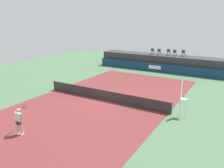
# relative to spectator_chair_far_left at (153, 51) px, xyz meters

# --- Properties ---
(ground_plane) EXTENTS (48.00, 48.00, 0.00)m
(ground_plane) POSITION_rel_spectator_chair_far_left_xyz_m (1.21, -12.12, -2.69)
(ground_plane) COLOR #4C704C
(court_inner) EXTENTS (12.00, 22.00, 0.00)m
(court_inner) POSITION_rel_spectator_chair_far_left_xyz_m (1.21, -15.12, -2.69)
(court_inner) COLOR maroon
(court_inner) RESTS_ON ground
(sponsor_wall) EXTENTS (18.00, 0.22, 1.20)m
(sponsor_wall) POSITION_rel_spectator_chair_far_left_xyz_m (1.21, -1.62, -2.09)
(sponsor_wall) COLOR navy
(sponsor_wall) RESTS_ON ground
(spectator_platform) EXTENTS (18.00, 2.80, 2.20)m
(spectator_platform) POSITION_rel_spectator_chair_far_left_xyz_m (1.21, 0.18, -1.59)
(spectator_platform) COLOR #38383D
(spectator_platform) RESTS_ON ground
(spectator_chair_far_left) EXTENTS (0.48, 0.48, 0.89)m
(spectator_chair_far_left) POSITION_rel_spectator_chair_far_left_xyz_m (0.00, 0.00, 0.00)
(spectator_chair_far_left) COLOR #2D3D56
(spectator_chair_far_left) RESTS_ON spectator_platform
(spectator_chair_left) EXTENTS (0.46, 0.46, 0.89)m
(spectator_chair_left) POSITION_rel_spectator_chair_far_left_xyz_m (1.06, -0.19, 0.00)
(spectator_chair_left) COLOR #2D3D56
(spectator_chair_left) RESTS_ON spectator_platform
(spectator_chair_center) EXTENTS (0.45, 0.45, 0.89)m
(spectator_chair_center) POSITION_rel_spectator_chair_far_left_xyz_m (2.28, 0.30, 0.00)
(spectator_chair_center) COLOR #2D3D56
(spectator_chair_center) RESTS_ON spectator_platform
(spectator_chair_right) EXTENTS (0.48, 0.48, 0.89)m
(spectator_chair_right) POSITION_rel_spectator_chair_far_left_xyz_m (3.26, 0.05, 0.00)
(spectator_chair_right) COLOR #2D3D56
(spectator_chair_right) RESTS_ON spectator_platform
(spectator_chair_far_right) EXTENTS (0.47, 0.47, 0.89)m
(spectator_chair_far_right) POSITION_rel_spectator_chair_far_left_xyz_m (4.37, 0.33, 0.00)
(spectator_chair_far_right) COLOR #2D3D56
(spectator_chair_far_right) RESTS_ON spectator_platform
(umpire_chair) EXTENTS (0.48, 0.48, 2.76)m
(umpire_chair) POSITION_rel_spectator_chair_far_left_xyz_m (8.15, -15.13, -1.11)
(umpire_chair) COLOR white
(umpire_chair) RESTS_ON ground
(tennis_net) EXTENTS (12.40, 0.02, 0.95)m
(tennis_net) POSITION_rel_spectator_chair_far_left_xyz_m (1.21, -15.12, -2.22)
(tennis_net) COLOR #2D2D2D
(tennis_net) RESTS_ON ground
(net_post_near) EXTENTS (0.10, 0.10, 1.00)m
(net_post_near) POSITION_rel_spectator_chair_far_left_xyz_m (-4.99, -15.12, -2.19)
(net_post_near) COLOR #4C4C51
(net_post_near) RESTS_ON ground
(net_post_far) EXTENTS (0.10, 0.10, 1.00)m
(net_post_far) POSITION_rel_spectator_chair_far_left_xyz_m (7.41, -15.12, -2.19)
(net_post_far) COLOR #4C4C51
(net_post_far) RESTS_ON ground
(tennis_player) EXTENTS (0.91, 1.11, 1.77)m
(tennis_player) POSITION_rel_spectator_chair_far_left_xyz_m (0.03, -23.18, -1.73)
(tennis_player) COLOR white
(tennis_player) RESTS_ON court_inner
(tennis_ball) EXTENTS (0.07, 0.07, 0.07)m
(tennis_ball) POSITION_rel_spectator_chair_far_left_xyz_m (-2.54, -13.15, -2.66)
(tennis_ball) COLOR #D8EA33
(tennis_ball) RESTS_ON court_inner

